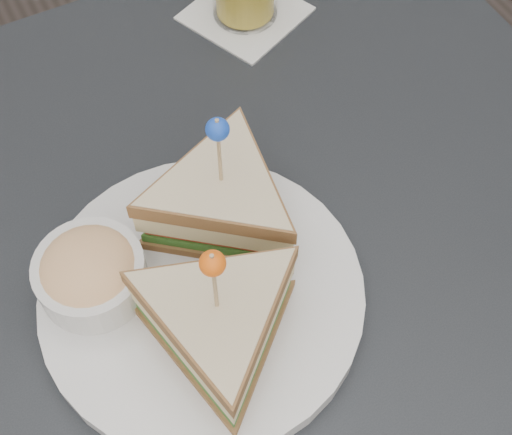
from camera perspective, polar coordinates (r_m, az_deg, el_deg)
The scene contains 2 objects.
table at distance 0.72m, azimuth -0.35°, elevation -6.31°, with size 0.80×0.80×0.75m.
plate_meal at distance 0.59m, azimuth -4.18°, elevation -4.17°, with size 0.33×0.33×0.16m.
Camera 1 is at (-0.14, -0.28, 1.32)m, focal length 50.00 mm.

